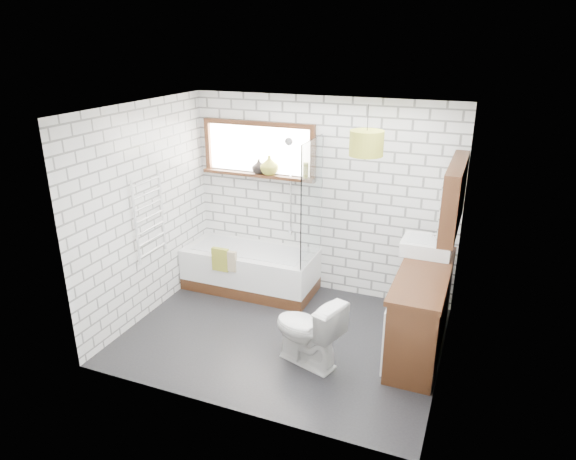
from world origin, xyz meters
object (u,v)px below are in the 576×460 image
at_px(bathtub, 251,269).
at_px(pendant, 367,143).
at_px(basin, 427,246).
at_px(vanity, 421,310).
at_px(toilet, 307,330).

distance_m(bathtub, pendant, 2.38).
xyz_separation_m(bathtub, basin, (2.22, -0.09, 0.71)).
xyz_separation_m(vanity, pendant, (-0.76, 0.35, 1.65)).
relative_size(basin, toilet, 0.70).
height_order(bathtub, toilet, toilet).
height_order(bathtub, vanity, vanity).
xyz_separation_m(vanity, basin, (-0.06, 0.50, 0.53)).
relative_size(basin, pendant, 1.46).
xyz_separation_m(basin, toilet, (-0.97, -1.20, -0.61)).
bearing_deg(bathtub, vanity, -14.50).
distance_m(basin, pendant, 1.33).
xyz_separation_m(bathtub, vanity, (2.28, -0.59, 0.18)).
relative_size(vanity, pendant, 4.38).
xyz_separation_m(vanity, toilet, (-1.03, -0.70, -0.08)).
relative_size(vanity, basin, 2.99).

